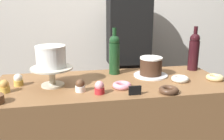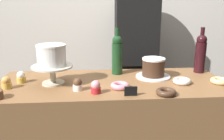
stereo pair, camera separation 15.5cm
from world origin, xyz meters
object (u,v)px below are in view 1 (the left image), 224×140
object	(u,v)px
cupcake_chocolate	(80,86)
donut_glazed	(215,77)
donut_pink	(122,85)
barista_figure	(128,64)
white_layer_cake	(51,57)
cupcake_strawberry	(99,88)
chocolate_round_cake	(151,66)
donut_chocolate	(169,90)
cake_stand_pedestal	(52,73)
wine_bottle_green	(114,54)
donut_sugar	(180,79)
cupcake_vanilla	(18,80)
wine_bottle_dark_red	(194,51)
price_sign_chalkboard	(135,90)
cupcake_caramel	(4,86)

from	to	relation	value
cupcake_chocolate	donut_glazed	xyz separation A→B (m)	(0.88, 0.06, -0.02)
donut_pink	barista_figure	size ratio (longest dim) A/B	0.07
white_layer_cake	cupcake_strawberry	bearing A→B (deg)	-35.04
chocolate_round_cake	donut_chocolate	bearing A→B (deg)	-91.39
cake_stand_pedestal	chocolate_round_cake	bearing A→B (deg)	7.85
cake_stand_pedestal	cupcake_strawberry	xyz separation A→B (m)	(0.26, -0.18, -0.05)
white_layer_cake	cupcake_strawberry	size ratio (longest dim) A/B	2.39
wine_bottle_green	donut_glazed	size ratio (longest dim) A/B	2.91
donut_sugar	chocolate_round_cake	bearing A→B (deg)	135.16
cupcake_vanilla	donut_pink	size ratio (longest dim) A/B	0.66
wine_bottle_dark_red	cupcake_vanilla	world-z (taller)	wine_bottle_dark_red
cupcake_vanilla	donut_chocolate	xyz separation A→B (m)	(0.86, -0.28, -0.02)
cupcake_strawberry	donut_glazed	world-z (taller)	cupcake_strawberry
cake_stand_pedestal	white_layer_cake	size ratio (longest dim) A/B	1.42
cake_stand_pedestal	wine_bottle_dark_red	distance (m)	1.04
chocolate_round_cake	cupcake_strawberry	world-z (taller)	chocolate_round_cake
wine_bottle_green	donut_sugar	size ratio (longest dim) A/B	2.91
wine_bottle_green	price_sign_chalkboard	size ratio (longest dim) A/B	4.65
white_layer_cake	barista_figure	distance (m)	0.91
donut_glazed	barista_figure	xyz separation A→B (m)	(-0.41, 0.68, -0.06)
wine_bottle_green	price_sign_chalkboard	xyz separation A→B (m)	(0.03, -0.43, -0.12)
cupcake_strawberry	white_layer_cake	bearing A→B (deg)	144.96
cupcake_strawberry	cupcake_chocolate	distance (m)	0.12
cupcake_strawberry	chocolate_round_cake	bearing A→B (deg)	34.94
wine_bottle_dark_red	cupcake_vanilla	distance (m)	1.24
chocolate_round_cake	donut_glazed	distance (m)	0.42
chocolate_round_cake	price_sign_chalkboard	size ratio (longest dim) A/B	2.18
donut_chocolate	barista_figure	size ratio (longest dim) A/B	0.07
donut_chocolate	cake_stand_pedestal	bearing A→B (deg)	159.57
price_sign_chalkboard	donut_pink	bearing A→B (deg)	109.90
donut_glazed	price_sign_chalkboard	xyz separation A→B (m)	(-0.59, -0.17, 0.01)
cake_stand_pedestal	donut_pink	xyz separation A→B (m)	(0.41, -0.11, -0.07)
donut_glazed	price_sign_chalkboard	size ratio (longest dim) A/B	1.60
white_layer_cake	wine_bottle_dark_red	world-z (taller)	wine_bottle_dark_red
wine_bottle_green	barista_figure	size ratio (longest dim) A/B	0.20
donut_chocolate	cupcake_chocolate	bearing A→B (deg)	167.08
donut_glazed	donut_chocolate	xyz separation A→B (m)	(-0.39, -0.17, 0.00)
cake_stand_pedestal	cupcake_chocolate	bearing A→B (deg)	-39.10
cupcake_chocolate	price_sign_chalkboard	size ratio (longest dim) A/B	1.06
chocolate_round_cake	wine_bottle_dark_red	xyz separation A→B (m)	(0.36, 0.09, 0.07)
cupcake_caramel	donut_glazed	xyz separation A→B (m)	(1.30, -0.01, -0.02)
chocolate_round_cake	donut_glazed	bearing A→B (deg)	-22.92
cake_stand_pedestal	chocolate_round_cake	size ratio (longest dim) A/B	1.65
cupcake_strawberry	barista_figure	world-z (taller)	barista_figure
donut_chocolate	barista_figure	xyz separation A→B (m)	(-0.02, 0.85, -0.06)
donut_chocolate	chocolate_round_cake	bearing A→B (deg)	88.61
white_layer_cake	wine_bottle_dark_red	bearing A→B (deg)	10.30
chocolate_round_cake	cupcake_strawberry	bearing A→B (deg)	-145.06
chocolate_round_cake	wine_bottle_dark_red	size ratio (longest dim) A/B	0.47
cupcake_chocolate	donut_glazed	world-z (taller)	cupcake_chocolate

